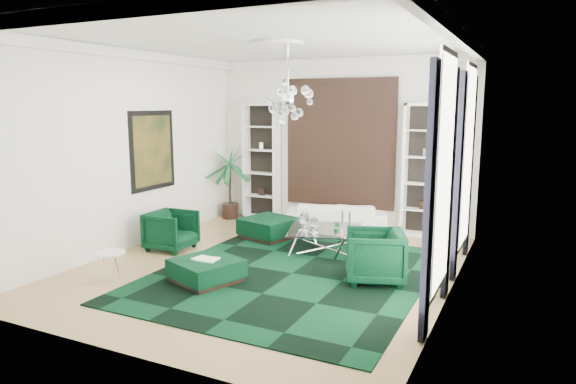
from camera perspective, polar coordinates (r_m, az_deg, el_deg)
The scene contains 30 objects.
floor at distance 8.99m, azimuth -2.07°, elevation -8.33°, with size 6.00×7.00×0.02m, color tan.
ceiling at distance 8.60m, azimuth -2.23°, elevation 16.63°, with size 6.00×7.00×0.02m, color white.
wall_back at distance 11.79m, azimuth 5.89°, elevation 5.43°, with size 6.00×0.02×3.80m, color white.
wall_front at distance 5.75m, azimuth -18.73°, elevation 0.45°, with size 6.00×0.02×3.80m, color white.
wall_left at distance 10.34m, azimuth -17.10°, elevation 4.45°, with size 0.02×7.00×3.80m, color white.
wall_right at distance 7.66m, azimuth 18.19°, elevation 2.68°, with size 0.02×7.00×3.80m, color white.
crown_molding at distance 8.59m, azimuth -2.22°, elevation 15.90°, with size 6.00×7.00×0.18m, color white, non-canonical shape.
ceiling_medallion at distance 8.86m, azimuth -1.28°, elevation 16.17°, with size 0.90×0.90×0.05m, color white.
tapestry at distance 11.75m, azimuth 5.81°, elevation 5.41°, with size 2.50×0.06×2.80m, color black.
shelving_left at distance 12.46m, azimuth -2.94°, elevation 3.38°, with size 0.90×0.38×2.80m, color white, non-canonical shape.
shelving_right at distance 11.14m, azimuth 14.97°, elevation 2.31°, with size 0.90×0.38×2.80m, color white, non-canonical shape.
painting at distance 10.76m, azimuth -14.77°, elevation 4.48°, with size 0.04×1.30×1.60m, color black.
window_near at distance 6.78m, azimuth 16.99°, elevation 1.88°, with size 0.03×1.10×2.90m, color white.
curtain_near_a at distance 6.07m, azimuth 15.40°, elevation -1.32°, with size 0.07×0.30×3.25m, color black.
curtain_near_b at distance 7.59m, azimuth 17.56°, elevation 0.74°, with size 0.07×0.30×3.25m, color black.
window_far at distance 9.15m, azimuth 19.35°, elevation 3.69°, with size 0.03×1.10×2.90m, color white.
curtain_far_a at distance 8.41m, azimuth 18.40°, elevation 1.54°, with size 0.07×0.30×3.25m, color black.
curtain_far_b at distance 9.95m, azimuth 19.59°, elevation 2.67°, with size 0.07×0.30×3.25m, color black.
rug at distance 8.58m, azimuth 0.46°, elevation -9.07°, with size 4.20×5.00×0.02m, color black.
sofa at distance 11.40m, azimuth 5.39°, elevation -2.77°, with size 2.16×0.85×0.63m, color white.
armchair_left at distance 10.14m, azimuth -12.83°, elevation -4.19°, with size 0.81×0.83×0.76m, color black.
armchair_right at distance 8.25m, azimuth 9.62°, elevation -7.03°, with size 0.89×0.91×0.83m, color black.
coffee_table at distance 9.78m, azimuth 4.15°, elevation -5.39°, with size 1.33×1.33×0.46m, color white, non-canonical shape.
ottoman_side at distance 10.74m, azimuth -2.14°, elevation -4.06°, with size 0.97×0.97×0.43m, color black.
ottoman_front at distance 8.27m, azimuth -9.06°, elevation -8.65°, with size 0.93×0.93×0.37m, color black.
book at distance 8.21m, azimuth -9.10°, elevation -7.32°, with size 0.41×0.27×0.03m, color white.
side_table at distance 8.72m, azimuth -19.04°, elevation -7.84°, with size 0.46×0.46×0.45m, color white.
palm at distance 12.55m, azimuth -6.49°, elevation 2.00°, with size 1.37×1.37×2.20m, color #1B6232, non-canonical shape.
chandelier at distance 8.62m, azimuth 0.01°, elevation 10.23°, with size 0.89×0.89×0.80m, color white, non-canonical shape.
table_plant at distance 9.32m, azimuth 5.45°, elevation -3.95°, with size 0.13×0.11×0.24m, color #1B6232.
Camera 1 is at (4.00, -7.55, 2.78)m, focal length 32.00 mm.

